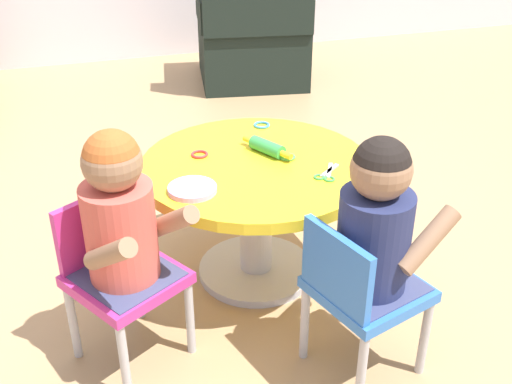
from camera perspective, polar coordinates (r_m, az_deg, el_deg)
name	(u,v)px	position (r m, az deg, el deg)	size (l,w,h in m)	color
ground_plane	(256,272)	(2.45, 0.00, -7.32)	(10.00, 10.00, 0.00)	tan
craft_table	(256,193)	(2.26, 0.00, -0.10)	(0.82, 0.82, 0.48)	silver
child_chair_left	(119,273)	(1.98, -12.34, -7.19)	(0.41, 0.41, 0.54)	#B7B7BC
seated_child_left	(120,214)	(1.83, -12.32, -1.98)	(0.41, 0.43, 0.51)	#3F4772
child_chair_right	(360,291)	(1.89, 9.42, -8.88)	(0.37, 0.37, 0.54)	#B7B7BC
seated_child_right	(377,222)	(1.79, 10.94, -2.66)	(0.41, 0.36, 0.51)	#3F4772
armchair_dark	(253,38)	(4.37, -0.30, 13.88)	(0.81, 0.83, 0.85)	black
rolling_pin	(267,147)	(2.26, 1.02, 4.10)	(0.13, 0.21, 0.05)	green
craft_scissors	(327,175)	(2.13, 6.45, 1.58)	(0.13, 0.14, 0.01)	silver
playdough_blob_0	(192,189)	(2.02, -5.82, 0.27)	(0.16, 0.16, 0.02)	#CC99E5
cookie_cutter_0	(200,154)	(2.26, -5.16, 3.44)	(0.06, 0.06, 0.01)	red
cookie_cutter_1	(262,125)	(2.50, 0.52, 6.12)	(0.06, 0.06, 0.01)	#3F99D8
cookie_cutter_2	(287,156)	(2.24, 2.84, 3.25)	(0.06, 0.06, 0.01)	#4CB259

